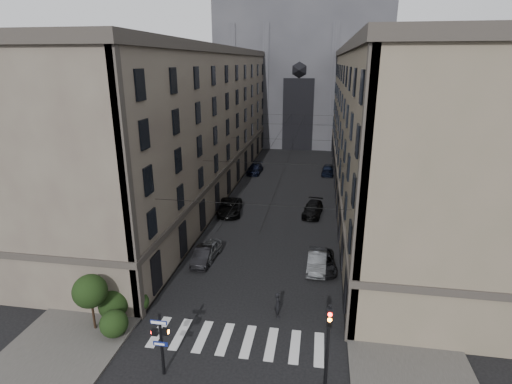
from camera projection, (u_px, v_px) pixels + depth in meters
The scene contains 19 objects.
sidewalk_left at pixel (209, 188), 56.27m from camera, with size 7.00×80.00×0.15m, color #383533.
sidewalk_right at pixel (362, 195), 53.05m from camera, with size 7.00×80.00×0.15m, color #383533.
zebra_crossing at pixel (237, 340), 25.61m from camera, with size 11.00×3.20×0.01m, color beige.
building_left at pixel (186, 121), 53.84m from camera, with size 13.60×60.60×18.85m.
building_right at pixel (392, 126), 49.71m from camera, with size 13.60×60.60×18.85m.
gothic_tower at pixel (303, 58), 85.68m from camera, with size 35.00×23.00×58.00m.
pedestrian_signal_left at pixel (161, 340), 22.14m from camera, with size 1.02×0.38×4.00m.
traffic_light_right at pixel (328, 338), 20.84m from camera, with size 0.34×0.50×5.20m.
shrub_cluster at pixel (107, 303), 26.39m from camera, with size 3.90×4.40×3.90m.
tram_wires at pixel (284, 140), 52.08m from camera, with size 14.00×60.00×0.43m.
car_left_near at pixel (208, 251), 36.14m from camera, with size 1.68×4.18×1.42m, color slate.
car_left_midnear at pixel (203, 256), 35.29m from camera, with size 1.41×4.05×1.33m, color black.
car_left_midfar at pixel (230, 207), 46.77m from camera, with size 2.59×5.61×1.56m, color black.
car_left_far at pixel (255, 169), 63.63m from camera, with size 1.98×4.88×1.42m, color black.
car_right_near at pixel (317, 261), 34.18m from camera, with size 1.58×4.52×1.49m, color slate.
car_right_midnear at pixel (323, 262), 34.27m from camera, with size 2.13×4.61×1.28m, color black.
car_right_midfar at pixel (313, 209), 46.28m from camera, with size 2.02×4.97×1.44m, color black.
car_right_far at pixel (328, 170), 62.91m from camera, with size 1.85×4.60×1.57m, color black.
pedestrian at pixel (278, 304), 27.78m from camera, with size 0.68×0.45×1.86m, color black.
Camera 1 is at (4.69, -15.89, 17.02)m, focal length 28.00 mm.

